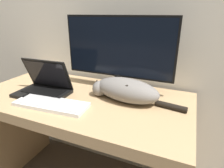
{
  "coord_description": "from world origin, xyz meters",
  "views": [
    {
      "loc": [
        0.59,
        -0.56,
        1.25
      ],
      "look_at": [
        0.23,
        0.3,
        0.89
      ],
      "focal_mm": 30.0,
      "sensor_mm": 36.0,
      "label": 1
    }
  ],
  "objects": [
    {
      "name": "laptop",
      "position": [
        -0.23,
        0.28,
        0.81
      ],
      "size": [
        0.33,
        0.22,
        0.22
      ],
      "rotation": [
        0.0,
        0.0,
        0.03
      ],
      "color": "black",
      "rests_on": "desk"
    },
    {
      "name": "desk",
      "position": [
        0.0,
        0.33,
        0.59
      ],
      "size": [
        1.32,
        0.66,
        0.77
      ],
      "color": "tan",
      "rests_on": "ground_plane"
    },
    {
      "name": "external_keyboard",
      "position": [
        -0.08,
        0.16,
        0.78
      ],
      "size": [
        0.42,
        0.17,
        0.02
      ],
      "rotation": [
        0.0,
        0.0,
        0.08
      ],
      "color": "white",
      "rests_on": "desk"
    },
    {
      "name": "monitor",
      "position": [
        0.18,
        0.51,
        1.02
      ],
      "size": [
        0.7,
        0.2,
        0.47
      ],
      "color": "black",
      "rests_on": "desk"
    },
    {
      "name": "cat",
      "position": [
        0.27,
        0.39,
        0.84
      ],
      "size": [
        0.56,
        0.24,
        0.13
      ],
      "rotation": [
        0.0,
        0.0,
        -0.15
      ],
      "color": "gray",
      "rests_on": "desk"
    },
    {
      "name": "wall_back",
      "position": [
        0.0,
        0.72,
        1.3
      ],
      "size": [
        6.4,
        0.06,
        2.6
      ],
      "color": "silver",
      "rests_on": "ground_plane"
    }
  ]
}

